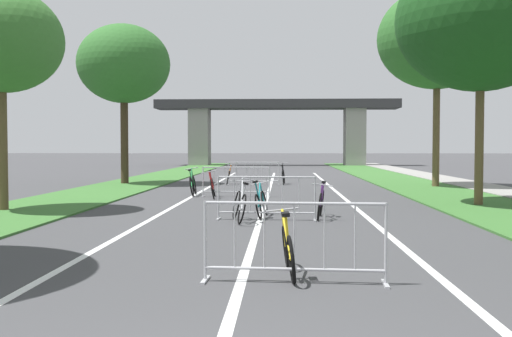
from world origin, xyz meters
TOP-DOWN VIEW (x-y plane):
  - grass_verge_left at (-6.42, 25.28)m, footprint 3.26×61.79m
  - grass_verge_right at (6.42, 25.28)m, footprint 3.26×61.79m
  - sidewalk_path_right at (9.03, 25.28)m, footprint 1.96×61.79m
  - lane_stripe_center at (0.00, 17.87)m, footprint 0.14×35.75m
  - lane_stripe_right_lane at (2.63, 17.87)m, footprint 0.14×35.75m
  - lane_stripe_left_lane at (-2.63, 17.87)m, footprint 0.14×35.75m
  - overpass_bridge at (0.00, 51.07)m, footprint 22.43×3.10m
  - tree_left_maple_mid at (-7.02, 12.43)m, footprint 3.32×3.32m
  - tree_left_pine_far at (-6.81, 23.74)m, footprint 4.27×4.27m
  - tree_right_oak_near at (6.32, 14.43)m, footprint 4.93×4.93m
  - tree_right_oak_mid at (7.12, 22.28)m, footprint 5.06×5.06m
  - crowd_barrier_nearest at (0.68, 4.53)m, footprint 2.39×0.56m
  - crowd_barrier_second at (0.15, 10.90)m, footprint 2.39×0.55m
  - crowd_barrier_third at (-1.08, 17.26)m, footprint 2.39×0.51m
  - crowd_barrier_fourth at (-0.79, 23.63)m, footprint 2.39×0.55m
  - bicycle_black_0 at (0.58, 24.17)m, footprint 0.51×1.66m
  - bicycle_orange_1 at (-1.97, 24.00)m, footprint 0.57×1.64m
  - bicycle_red_2 at (-1.86, 16.85)m, footprint 0.55×1.76m
  - bicycle_silver_3 at (-0.46, 10.55)m, footprint 0.58×1.66m
  - bicycle_purple_4 at (1.48, 11.33)m, footprint 0.50×1.64m
  - bicycle_yellow_5 at (0.61, 4.97)m, footprint 0.47×1.58m
  - bicycle_teal_6 at (0.00, 11.49)m, footprint 0.44×1.69m
  - bicycle_green_7 at (-2.69, 17.80)m, footprint 0.51×1.73m

SIDE VIEW (x-z plane):
  - lane_stripe_center at x=0.00m, z-range 0.00..0.01m
  - lane_stripe_right_lane at x=2.63m, z-range 0.00..0.01m
  - lane_stripe_left_lane at x=-2.63m, z-range 0.00..0.01m
  - grass_verge_left at x=-6.42m, z-range 0.00..0.05m
  - grass_verge_right at x=6.42m, z-range 0.00..0.05m
  - sidewalk_path_right at x=9.03m, z-range 0.00..0.08m
  - bicycle_yellow_5 at x=0.61m, z-range -0.10..0.80m
  - bicycle_teal_6 at x=0.00m, z-range -0.11..0.82m
  - bicycle_orange_1 at x=-1.97m, z-range -0.12..0.86m
  - bicycle_black_0 at x=0.58m, z-range -0.13..0.87m
  - bicycle_purple_4 at x=1.48m, z-range -0.08..0.82m
  - bicycle_green_7 at x=-2.69m, z-range -0.12..0.88m
  - bicycle_red_2 at x=-1.86m, z-range -0.10..0.87m
  - bicycle_silver_3 at x=-0.46m, z-range -0.14..0.93m
  - crowd_barrier_nearest at x=0.68m, z-range 0.00..1.05m
  - crowd_barrier_second at x=0.15m, z-range 0.00..1.05m
  - crowd_barrier_third at x=-1.08m, z-range 0.00..1.05m
  - crowd_barrier_fourth at x=-0.79m, z-range 0.00..1.05m
  - overpass_bridge at x=0.00m, z-range 1.26..7.32m
  - tree_left_maple_mid at x=-7.02m, z-range 1.58..7.60m
  - tree_right_oak_near at x=6.32m, z-range 1.68..9.24m
  - tree_left_pine_far at x=-6.81m, z-range 1.86..9.26m
  - tree_right_oak_mid at x=7.12m, z-range 2.09..10.62m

